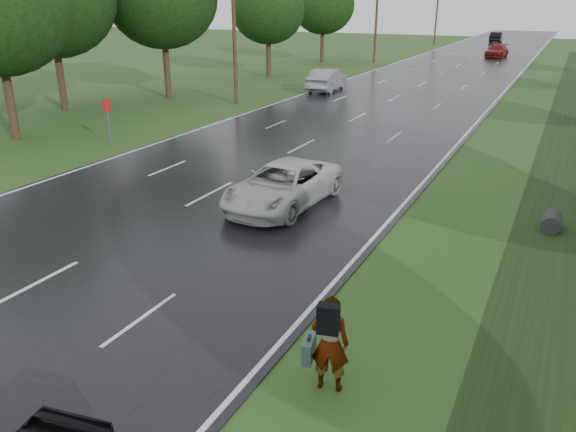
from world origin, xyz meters
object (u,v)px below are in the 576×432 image
(road_sign, at_px, (108,113))
(silver_sedan, at_px, (327,80))
(pedestrian, at_px, (329,342))
(white_pickup, at_px, (283,185))

(road_sign, height_order, silver_sedan, road_sign)
(road_sign, relative_size, pedestrian, 1.20)
(white_pickup, bearing_deg, pedestrian, -55.92)
(white_pickup, distance_m, silver_sedan, 26.43)
(white_pickup, height_order, silver_sedan, silver_sedan)
(pedestrian, height_order, white_pickup, pedestrian)
(road_sign, xyz_separation_m, white_pickup, (11.50, -3.92, -0.86))
(pedestrian, height_order, silver_sedan, pedestrian)
(pedestrian, distance_m, white_pickup, 9.84)
(white_pickup, bearing_deg, silver_sedan, 111.78)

